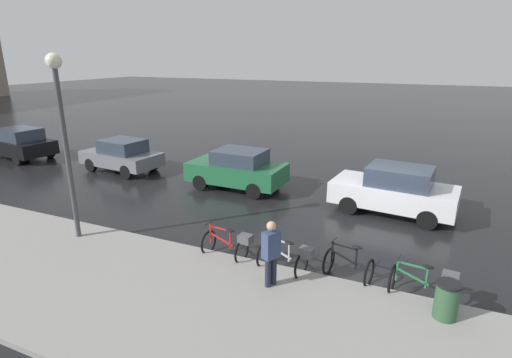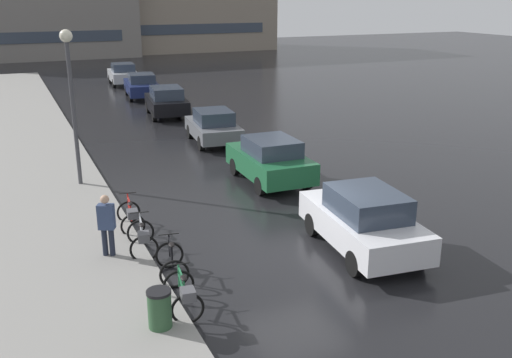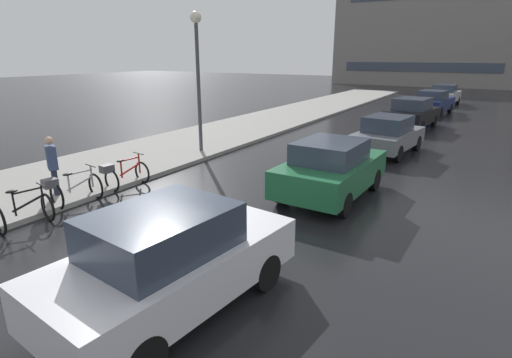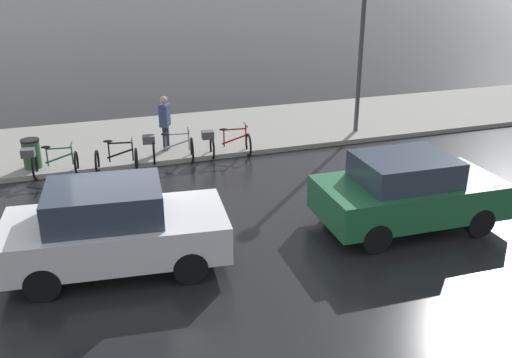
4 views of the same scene
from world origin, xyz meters
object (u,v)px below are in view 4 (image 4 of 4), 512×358
bicycle_nearest (49,161)px  bicycle_second (117,160)px  bicycle_farthest (225,142)px  trash_bin (32,156)px  streetlamp (363,21)px  pedestrian (165,122)px  car_green (407,191)px  bicycle_third (168,147)px  car_white (114,228)px

bicycle_nearest → bicycle_second: size_ratio=1.19×
bicycle_nearest → bicycle_farthest: (-0.06, 4.87, -0.00)m
trash_bin → bicycle_second: bearing=68.3°
streetlamp → pedestrian: bearing=-91.3°
bicycle_nearest → car_green: car_green is taller
bicycle_farthest → trash_bin: bearing=-96.3°
bicycle_third → car_white: (5.39, -2.01, 0.36)m
pedestrian → bicycle_farthest: bearing=59.6°
car_green → streetlamp: streetlamp is taller
bicycle_farthest → pedestrian: pedestrian is taller
bicycle_nearest → car_green: bearing=53.3°
bicycle_second → bicycle_farthest: size_ratio=0.83×
pedestrian → car_green: bearing=32.2°
bicycle_nearest → car_white: 5.41m
bicycle_farthest → pedestrian: 1.88m
pedestrian → trash_bin: size_ratio=1.87×
car_green → pedestrian: 7.67m
bicycle_third → bicycle_second: bearing=-76.5°
car_white → streetlamp: bearing=126.0°
bicycle_nearest → car_green: size_ratio=0.36×
streetlamp → trash_bin: size_ratio=5.71×
bicycle_nearest → bicycle_third: bicycle_third is taller
car_white → car_green: bearing=87.7°
bicycle_second → bicycle_third: size_ratio=0.82×
bicycle_farthest → car_green: (5.57, 2.53, 0.35)m
trash_bin → bicycle_farthest: bearing=83.7°
bicycle_second → bicycle_farthest: 3.15m
pedestrian → car_white: bearing=-18.8°
car_green → trash_bin: (-6.16, -7.84, -0.35)m
trash_bin → bicycle_nearest: bearing=34.7°
trash_bin → streetlamp: bearing=91.1°
bicycle_third → streetlamp: 7.16m
bicycle_farthest → streetlamp: size_ratio=0.27×
car_green → bicycle_third: bearing=-143.3°
bicycle_farthest → streetlamp: streetlamp is taller
streetlamp → car_white: bearing=-54.0°
pedestrian → bicycle_nearest: bearing=-73.6°
bicycle_second → bicycle_third: (-0.35, 1.46, 0.09)m
car_green → streetlamp: 7.29m
bicycle_nearest → bicycle_second: (0.23, 1.73, -0.08)m
streetlamp → trash_bin: bearing=-88.9°
bicycle_second → trash_bin: bicycle_second is taller
bicycle_nearest → streetlamp: streetlamp is taller
bicycle_nearest → streetlamp: bearing=95.0°
pedestrian → bicycle_second: bearing=-52.7°
car_white → car_green: (0.25, 6.22, -0.02)m
bicycle_third → bicycle_farthest: bearing=87.7°
trash_bin → car_white: bearing=15.3°
car_white → trash_bin: size_ratio=4.56×
bicycle_farthest → trash_bin: 5.34m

